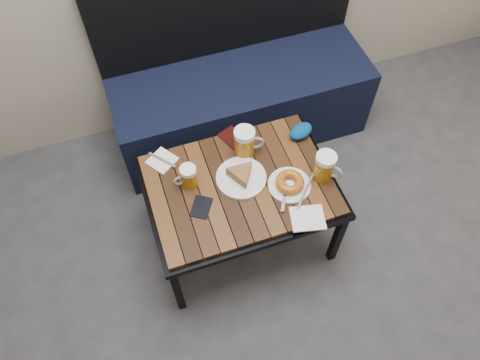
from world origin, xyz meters
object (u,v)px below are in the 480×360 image
object	(u,v)px
beer_mug_right	(325,166)
passport_burgundy	(233,138)
bench	(240,96)
beer_mug_left	(188,177)
passport_navy	(201,207)
beer_mug_centre	(245,142)
plate_pie	(241,176)
cafe_table	(240,189)
plate_bagel	(290,183)
knit_pouch	(301,131)

from	to	relation	value
beer_mug_right	passport_burgundy	distance (m)	0.46
bench	beer_mug_right	distance (m)	0.82
passport_burgundy	beer_mug_right	bearing A→B (deg)	-69.23
beer_mug_left	passport_navy	xyz separation A→B (m)	(0.02, -0.13, -0.06)
bench	passport_burgundy	world-z (taller)	bench
beer_mug_right	beer_mug_left	bearing A→B (deg)	-150.51
beer_mug_centre	passport_navy	distance (m)	0.36
plate_pie	cafe_table	bearing A→B (deg)	-120.65
beer_mug_left	plate_bagel	distance (m)	0.44
bench	beer_mug_left	bearing A→B (deg)	-126.15
cafe_table	passport_burgundy	bearing A→B (deg)	78.45
plate_bagel	passport_burgundy	distance (m)	0.37
passport_navy	knit_pouch	xyz separation A→B (m)	(0.56, 0.23, 0.02)
plate_pie	passport_navy	distance (m)	0.23
plate_bagel	knit_pouch	xyz separation A→B (m)	(0.16, 0.25, 0.01)
beer_mug_left	knit_pouch	bearing A→B (deg)	-171.13
beer_mug_left	cafe_table	bearing A→B (deg)	160.72
cafe_table	knit_pouch	xyz separation A→B (m)	(0.36, 0.17, 0.07)
plate_bagel	beer_mug_left	bearing A→B (deg)	159.49
beer_mug_centre	passport_burgundy	distance (m)	0.12
plate_bagel	passport_burgundy	world-z (taller)	plate_bagel
beer_mug_right	beer_mug_centre	bearing A→B (deg)	-175.41
beer_mug_left	beer_mug_right	distance (m)	0.59
beer_mug_left	passport_navy	distance (m)	0.14
beer_mug_centre	knit_pouch	bearing A→B (deg)	13.12
bench	knit_pouch	size ratio (longest dim) A/B	11.25
cafe_table	beer_mug_centre	distance (m)	0.21
cafe_table	passport_navy	distance (m)	0.21
cafe_table	beer_mug_left	bearing A→B (deg)	161.49
bench	cafe_table	size ratio (longest dim) A/B	1.67
plate_bagel	beer_mug_right	bearing A→B (deg)	0.76
beer_mug_left	knit_pouch	distance (m)	0.58
bench	knit_pouch	distance (m)	0.57
bench	passport_navy	distance (m)	0.88
passport_navy	beer_mug_left	bearing A→B (deg)	129.28
knit_pouch	cafe_table	bearing A→B (deg)	-154.96
beer_mug_right	plate_pie	xyz separation A→B (m)	(-0.35, 0.10, -0.05)
passport_navy	knit_pouch	size ratio (longest dim) A/B	0.86
plate_pie	bench	bearing A→B (deg)	71.55
plate_bagel	knit_pouch	size ratio (longest dim) A/B	1.81
beer_mug_centre	passport_burgundy	size ratio (longest dim) A/B	1.21
bench	plate_pie	xyz separation A→B (m)	(-0.22, -0.66, 0.22)
beer_mug_right	passport_navy	xyz separation A→B (m)	(-0.56, 0.02, -0.07)
bench	passport_navy	size ratio (longest dim) A/B	13.06
beer_mug_centre	passport_burgundy	world-z (taller)	beer_mug_centre
beer_mug_left	passport_navy	size ratio (longest dim) A/B	1.08
plate_bagel	passport_burgundy	bearing A→B (deg)	114.12
beer_mug_left	plate_bagel	xyz separation A→B (m)	(0.41, -0.15, -0.04)
plate_pie	passport_navy	world-z (taller)	plate_pie
beer_mug_centre	knit_pouch	xyz separation A→B (m)	(0.28, 0.01, -0.05)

